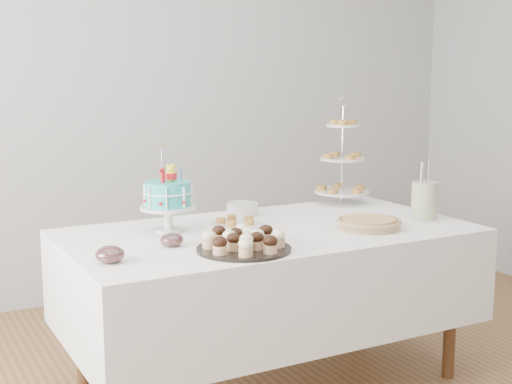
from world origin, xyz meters
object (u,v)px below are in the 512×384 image
tiered_stand (342,159)px  pastry_plate (236,222)px  cupcake_tray (244,240)px  table (269,276)px  birthday_cake (168,209)px  plate_stack (242,209)px  jam_bowl_b (172,240)px  jam_bowl_a (110,255)px  pie (369,223)px  utensil_pitcher (424,199)px

tiered_stand → pastry_plate: bearing=-162.6°
cupcake_tray → table: bearing=45.6°
table → birthday_cake: birthday_cake is taller
plate_stack → pastry_plate: size_ratio=0.63×
tiered_stand → pastry_plate: (-0.80, -0.25, -0.23)m
birthday_cake → plate_stack: size_ratio=2.49×
birthday_cake → jam_bowl_b: bearing=-128.7°
pastry_plate → jam_bowl_a: jam_bowl_a is taller
plate_stack → pastry_plate: bearing=-123.4°
birthday_cake → cupcake_tray: 0.51m
pie → jam_bowl_b: jam_bowl_b is taller
table → jam_bowl_b: (-0.53, -0.08, 0.26)m
jam_bowl_b → birthday_cake: bearing=71.2°
table → jam_bowl_b: size_ratio=19.20×
birthday_cake → jam_bowl_a: size_ratio=3.53×
cupcake_tray → pie: 0.73m
tiered_stand → utensil_pitcher: tiered_stand is taller
pie → jam_bowl_a: bearing=-179.5°
table → cupcake_tray: bearing=-134.4°
birthday_cake → tiered_stand: size_ratio=0.68×
pie → plate_stack: 0.69m
jam_bowl_a → jam_bowl_b: jam_bowl_a is taller
cupcake_tray → tiered_stand: (0.99, 0.70, 0.21)m
tiered_stand → birthday_cake: bearing=-169.2°
plate_stack → utensil_pitcher: size_ratio=0.56×
plate_stack → jam_bowl_b: (-0.58, -0.46, -0.00)m
jam_bowl_a → jam_bowl_b: size_ratio=1.15×
birthday_cake → pie: (0.87, -0.39, -0.08)m
jam_bowl_b → utensil_pitcher: 1.35m
pie → tiered_stand: (0.27, 0.60, 0.22)m
jam_bowl_a → birthday_cake: bearing=44.7°
utensil_pitcher → jam_bowl_b: bearing=-167.3°
cupcake_tray → jam_bowl_b: bearing=138.2°
birthday_cake → pie: 0.95m
birthday_cake → cupcake_tray: size_ratio=1.02×
pie → utensil_pitcher: 0.39m
tiered_stand → plate_stack: (-0.65, -0.03, -0.22)m
pie → pastry_plate: 0.64m
birthday_cake → tiered_stand: (1.13, 0.22, 0.14)m
pie → pastry_plate: pie is taller
pie → cupcake_tray: bearing=-172.7°
birthday_cake → pie: bearing=-44.0°
birthday_cake → utensil_pitcher: 1.30m
pie → pastry_plate: bearing=146.0°
cupcake_tray → jam_bowl_b: 0.32m
plate_stack → jam_bowl_a: 1.07m
pie → jam_bowl_a: (-1.27, -0.01, 0.00)m
pie → plate_stack: (-0.38, 0.58, 0.00)m
pie → jam_bowl_b: 0.97m
birthday_cake → cupcake_tray: birthday_cake is taller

